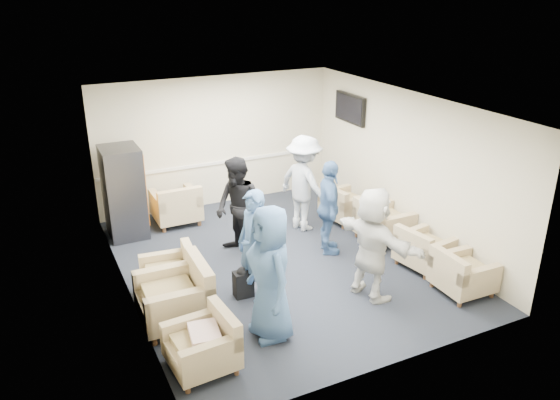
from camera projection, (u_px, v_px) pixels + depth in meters
name	position (u px, v px, depth m)	size (l,w,h in m)	color
floor	(280.00, 262.00, 9.26)	(6.00, 6.00, 0.00)	black
ceiling	(280.00, 104.00, 8.25)	(6.00, 6.00, 0.00)	white
back_wall	(217.00, 142.00, 11.26)	(5.00, 0.02, 2.70)	beige
front_wall	(394.00, 271.00, 6.25)	(5.00, 0.02, 2.70)	beige
left_wall	(122.00, 215.00, 7.75)	(0.02, 6.00, 2.70)	beige
right_wall	(405.00, 166.00, 9.77)	(0.02, 6.00, 2.70)	beige
chair_rail	(218.00, 163.00, 11.41)	(4.98, 0.04, 0.06)	silver
tv	(350.00, 108.00, 10.99)	(0.10, 1.00, 0.58)	black
armchair_left_near	(205.00, 346.00, 6.64)	(0.83, 0.83, 0.62)	tan
armchair_left_mid	(179.00, 298.00, 7.52)	(0.96, 0.96, 0.75)	tan
armchair_left_far	(173.00, 277.00, 8.18)	(0.86, 0.86, 0.63)	tan
armchair_right_near	(461.00, 275.00, 8.24)	(0.78, 0.78, 0.61)	tan
armchair_right_midnear	(423.00, 251.00, 8.99)	(0.87, 0.87, 0.61)	tan
armchair_right_midfar	(381.00, 224.00, 9.89)	(0.85, 0.85, 0.67)	tan
armchair_right_far	(343.00, 206.00, 10.77)	(0.90, 0.90, 0.62)	tan
armchair_corner	(177.00, 207.00, 10.62)	(0.86, 0.86, 0.69)	tan
vending_machine	(124.00, 192.00, 9.96)	(0.69, 0.80, 1.70)	#47474E
backpack	(243.00, 281.00, 8.18)	(0.29, 0.21, 0.49)	black
pillow	(205.00, 335.00, 6.57)	(0.46, 0.35, 0.13)	#F1DFD2
person_front_left	(270.00, 273.00, 7.04)	(0.91, 0.59, 1.86)	#3C5E90
person_mid_left	(254.00, 246.00, 7.95)	(0.62, 0.41, 1.70)	#3C5E90
person_back_left	(238.00, 209.00, 9.18)	(0.85, 0.66, 1.75)	black
person_back_right	(304.00, 183.00, 10.20)	(1.18, 0.68, 1.83)	silver
person_mid_right	(329.00, 208.00, 9.31)	(0.98, 0.41, 1.67)	#3C5E90
person_front_right	(372.00, 244.00, 7.97)	(1.61, 0.51, 1.74)	silver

